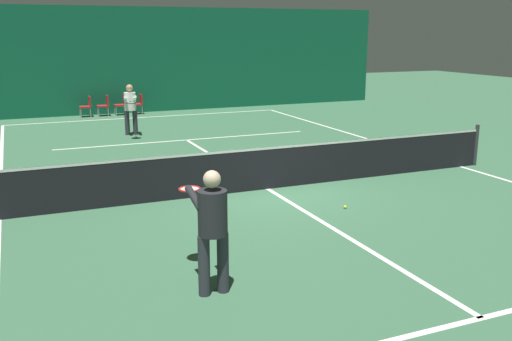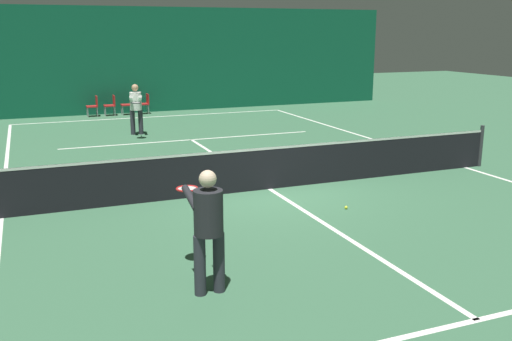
# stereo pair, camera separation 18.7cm
# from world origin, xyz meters

# --- Properties ---
(ground_plane) EXTENTS (60.00, 60.00, 0.00)m
(ground_plane) POSITION_xyz_m (0.00, 0.00, 0.00)
(ground_plane) COLOR #386647
(backdrop_curtain) EXTENTS (23.00, 0.12, 4.44)m
(backdrop_curtain) POSITION_xyz_m (0.00, 13.51, 2.22)
(backdrop_curtain) COLOR #0F5138
(backdrop_curtain) RESTS_ON ground
(court_line_baseline_far) EXTENTS (11.00, 0.10, 0.00)m
(court_line_baseline_far) POSITION_xyz_m (0.00, 11.90, 0.00)
(court_line_baseline_far) COLOR white
(court_line_baseline_far) RESTS_ON ground
(court_line_service_far) EXTENTS (8.25, 0.10, 0.00)m
(court_line_service_far) POSITION_xyz_m (0.00, 6.40, 0.00)
(court_line_service_far) COLOR white
(court_line_service_far) RESTS_ON ground
(court_line_service_near) EXTENTS (8.25, 0.10, 0.00)m
(court_line_service_near) POSITION_xyz_m (0.00, -6.40, 0.00)
(court_line_service_near) COLOR white
(court_line_service_near) RESTS_ON ground
(court_line_sideline_left) EXTENTS (0.10, 23.80, 0.00)m
(court_line_sideline_left) POSITION_xyz_m (-5.50, 0.00, 0.00)
(court_line_sideline_left) COLOR white
(court_line_sideline_left) RESTS_ON ground
(court_line_sideline_right) EXTENTS (0.10, 23.80, 0.00)m
(court_line_sideline_right) POSITION_xyz_m (5.50, 0.00, 0.00)
(court_line_sideline_right) COLOR white
(court_line_sideline_right) RESTS_ON ground
(court_line_centre) EXTENTS (0.10, 12.80, 0.00)m
(court_line_centre) POSITION_xyz_m (0.00, 0.00, 0.00)
(court_line_centre) COLOR white
(court_line_centre) RESTS_ON ground
(tennis_net) EXTENTS (12.00, 0.10, 1.07)m
(tennis_net) POSITION_xyz_m (0.00, 0.00, 0.51)
(tennis_net) COLOR black
(tennis_net) RESTS_ON ground
(player_near) EXTENTS (0.43, 1.36, 1.70)m
(player_near) POSITION_xyz_m (-2.79, -4.42, 0.99)
(player_near) COLOR #2D2D38
(player_near) RESTS_ON ground
(player_far) EXTENTS (0.58, 1.40, 1.70)m
(player_far) POSITION_xyz_m (-1.45, 8.04, 0.99)
(player_far) COLOR #2D2D38
(player_far) RESTS_ON ground
(courtside_chair_0) EXTENTS (0.44, 0.44, 0.84)m
(courtside_chair_0) POSITION_xyz_m (-2.30, 12.96, 0.49)
(courtside_chair_0) COLOR #99999E
(courtside_chair_0) RESTS_ON ground
(courtside_chair_1) EXTENTS (0.44, 0.44, 0.84)m
(courtside_chair_1) POSITION_xyz_m (-1.59, 12.96, 0.49)
(courtside_chair_1) COLOR #99999E
(courtside_chair_1) RESTS_ON ground
(courtside_chair_2) EXTENTS (0.44, 0.44, 0.84)m
(courtside_chair_2) POSITION_xyz_m (-0.89, 12.96, 0.49)
(courtside_chair_2) COLOR #99999E
(courtside_chair_2) RESTS_ON ground
(courtside_chair_3) EXTENTS (0.44, 0.44, 0.84)m
(courtside_chair_3) POSITION_xyz_m (-0.19, 12.96, 0.49)
(courtside_chair_3) COLOR #99999E
(courtside_chair_3) RESTS_ON ground
(tennis_ball) EXTENTS (0.07, 0.07, 0.07)m
(tennis_ball) POSITION_xyz_m (0.82, -1.92, 0.03)
(tennis_ball) COLOR #D1DB33
(tennis_ball) RESTS_ON ground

